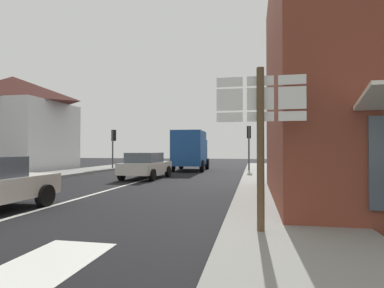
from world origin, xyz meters
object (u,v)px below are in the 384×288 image
sedan_far (146,165)px  traffic_light_far_right (249,138)px  traffic_light_far_left (113,140)px  delivery_truck (190,149)px  route_sign_post (260,131)px

sedan_far → traffic_light_far_right: size_ratio=1.27×
sedan_far → traffic_light_far_left: bearing=127.2°
delivery_truck → traffic_light_far_left: size_ratio=1.56×
sedan_far → traffic_light_far_left: size_ratio=1.31×
delivery_truck → traffic_light_far_left: (-6.40, -0.12, 0.76)m
sedan_far → traffic_light_far_right: traffic_light_far_right is taller
sedan_far → route_sign_post: size_ratio=1.33×
route_sign_post → traffic_light_far_left: bearing=122.6°
route_sign_post → traffic_light_far_left: 21.12m
delivery_truck → traffic_light_far_left: traffic_light_far_left is taller
delivery_truck → traffic_light_far_left: bearing=-178.9°
route_sign_post → sedan_far: bearing=119.4°
sedan_far → route_sign_post: 12.58m
delivery_truck → route_sign_post: size_ratio=1.59×
sedan_far → route_sign_post: (6.14, -10.91, 1.24)m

